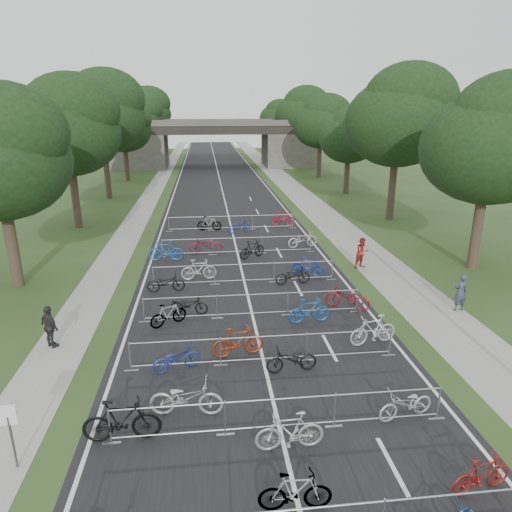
# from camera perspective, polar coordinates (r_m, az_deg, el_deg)

# --- Properties ---
(road) EXTENTS (11.00, 140.00, 0.01)m
(road) POSITION_cam_1_polar(r_m,az_deg,el_deg) (57.57, -4.51, 9.30)
(road) COLOR black
(road) RESTS_ON ground
(sidewalk_right) EXTENTS (3.00, 140.00, 0.01)m
(sidewalk_right) POSITION_cam_1_polar(r_m,az_deg,el_deg) (58.37, 3.47, 9.45)
(sidewalk_right) COLOR gray
(sidewalk_right) RESTS_ON ground
(sidewalk_left) EXTENTS (2.00, 140.00, 0.01)m
(sidewalk_left) POSITION_cam_1_polar(r_m,az_deg,el_deg) (57.81, -12.05, 9.01)
(sidewalk_left) COLOR gray
(sidewalk_left) RESTS_ON ground
(lane_markings) EXTENTS (0.12, 140.00, 0.00)m
(lane_markings) POSITION_cam_1_polar(r_m,az_deg,el_deg) (57.57, -4.51, 9.30)
(lane_markings) COLOR silver
(lane_markings) RESTS_ON ground
(overpass_bridge) EXTENTS (31.00, 8.00, 7.05)m
(overpass_bridge) POSITION_cam_1_polar(r_m,az_deg,el_deg) (72.09, -5.03, 13.85)
(overpass_bridge) COLOR #45443D
(overpass_bridge) RESTS_ON ground
(park_sign) EXTENTS (0.45, 0.06, 1.83)m
(park_sign) POSITION_cam_1_polar(r_m,az_deg,el_deg) (13.27, -28.47, -18.07)
(park_sign) COLOR #4C4C51
(park_sign) RESTS_ON ground
(tree_right_0) EXTENTS (7.17, 7.17, 10.93)m
(tree_right_0) POSITION_cam_1_polar(r_m,az_deg,el_deg) (27.34, 27.53, 12.47)
(tree_right_0) COLOR #33261C
(tree_right_0) RESTS_ON ground
(tree_left_1) EXTENTS (7.56, 7.56, 11.53)m
(tree_left_1) POSITION_cam_1_polar(r_m,az_deg,el_deg) (36.12, -22.44, 14.59)
(tree_left_1) COLOR #33261C
(tree_left_1) RESTS_ON ground
(tree_right_1) EXTENTS (8.18, 8.18, 12.47)m
(tree_right_1) POSITION_cam_1_polar(r_m,az_deg,el_deg) (37.90, 17.59, 16.09)
(tree_right_1) COLOR #33261C
(tree_right_1) RESTS_ON ground
(tree_left_2) EXTENTS (8.40, 8.40, 12.81)m
(tree_left_2) POSITION_cam_1_polar(r_m,az_deg,el_deg) (47.78, -18.68, 16.47)
(tree_left_2) COLOR #33261C
(tree_left_2) RESTS_ON ground
(tree_right_2) EXTENTS (6.16, 6.16, 9.39)m
(tree_right_2) POSITION_cam_1_polar(r_m,az_deg,el_deg) (49.22, 11.71, 14.50)
(tree_right_2) COLOR #33261C
(tree_right_2) RESTS_ON ground
(tree_left_3) EXTENTS (6.72, 6.72, 10.25)m
(tree_left_3) POSITION_cam_1_polar(r_m,az_deg,el_deg) (59.62, -16.16, 15.24)
(tree_left_3) COLOR #33261C
(tree_left_3) RESTS_ON ground
(tree_right_3) EXTENTS (7.17, 7.17, 10.93)m
(tree_right_3) POSITION_cam_1_polar(r_m,az_deg,el_deg) (60.71, 8.23, 16.19)
(tree_right_3) COLOR #33261C
(tree_right_3) RESTS_ON ground
(tree_left_4) EXTENTS (7.56, 7.56, 11.53)m
(tree_left_4) POSITION_cam_1_polar(r_m,az_deg,el_deg) (71.47, -14.65, 16.35)
(tree_left_4) COLOR #33261C
(tree_left_4) RESTS_ON ground
(tree_right_4) EXTENTS (8.18, 8.18, 12.47)m
(tree_right_4) POSITION_cam_1_polar(r_m,az_deg,el_deg) (72.38, 5.82, 17.30)
(tree_right_4) COLOR #33261C
(tree_right_4) RESTS_ON ground
(tree_left_5) EXTENTS (8.40, 8.40, 12.81)m
(tree_left_5) POSITION_cam_1_polar(r_m,az_deg,el_deg) (83.37, -13.55, 17.14)
(tree_left_5) COLOR #33261C
(tree_left_5) RESTS_ON ground
(tree_right_5) EXTENTS (6.16, 6.16, 9.39)m
(tree_right_5) POSITION_cam_1_polar(r_m,az_deg,el_deg) (84.20, 4.02, 16.10)
(tree_right_5) COLOR #33261C
(tree_right_5) RESTS_ON ground
(tree_left_6) EXTENTS (6.72, 6.72, 10.25)m
(tree_left_6) POSITION_cam_1_polar(r_m,az_deg,el_deg) (95.32, -12.63, 16.27)
(tree_left_6) COLOR #33261C
(tree_left_6) RESTS_ON ground
(tree_right_6) EXTENTS (7.17, 7.17, 10.93)m
(tree_right_6) POSITION_cam_1_polar(r_m,az_deg,el_deg) (96.00, 2.71, 16.93)
(tree_right_6) COLOR #33261C
(tree_right_6) RESTS_ON ground
(barrier_row_1) EXTENTS (9.70, 0.08, 1.10)m
(barrier_row_1) POSITION_cam_1_polar(r_m,az_deg,el_deg) (13.36, 3.09, -19.17)
(barrier_row_1) COLOR #9DA0A4
(barrier_row_1) RESTS_ON ground
(barrier_row_2) EXTENTS (9.70, 0.08, 1.10)m
(barrier_row_2) POSITION_cam_1_polar(r_m,az_deg,el_deg) (16.34, 1.00, -11.60)
(barrier_row_2) COLOR #9DA0A4
(barrier_row_2) RESTS_ON ground
(barrier_row_3) EXTENTS (9.70, 0.08, 1.10)m
(barrier_row_3) POSITION_cam_1_polar(r_m,az_deg,el_deg) (19.71, -0.41, -6.18)
(barrier_row_3) COLOR #9DA0A4
(barrier_row_3) RESTS_ON ground
(barrier_row_4) EXTENTS (9.70, 0.08, 1.10)m
(barrier_row_4) POSITION_cam_1_polar(r_m,az_deg,el_deg) (23.40, -1.43, -2.19)
(barrier_row_4) COLOR #9DA0A4
(barrier_row_4) RESTS_ON ground
(barrier_row_5) EXTENTS (9.70, 0.08, 1.10)m
(barrier_row_5) POSITION_cam_1_polar(r_m,az_deg,el_deg) (28.13, -2.32, 1.29)
(barrier_row_5) COLOR #9DA0A4
(barrier_row_5) RESTS_ON ground
(barrier_row_6) EXTENTS (9.70, 0.08, 1.10)m
(barrier_row_6) POSITION_cam_1_polar(r_m,az_deg,el_deg) (33.91, -3.06, 4.18)
(barrier_row_6) COLOR #9DA0A4
(barrier_row_6) RESTS_ON ground
(bike_1) EXTENTS (1.69, 0.54, 1.01)m
(bike_1) POSITION_cam_1_polar(r_m,az_deg,el_deg) (11.41, 4.93, -27.32)
(bike_1) COLOR #9DA0A4
(bike_1) RESTS_ON ground
(bike_3) EXTENTS (1.69, 0.77, 0.98)m
(bike_3) POSITION_cam_1_polar(r_m,az_deg,el_deg) (12.86, 26.37, -23.35)
(bike_3) COLOR maroon
(bike_3) RESTS_ON ground
(bike_4) EXTENTS (2.11, 0.61, 1.26)m
(bike_4) POSITION_cam_1_polar(r_m,az_deg,el_deg) (13.48, -16.45, -19.14)
(bike_4) COLOR black
(bike_4) RESTS_ON ground
(bike_5) EXTENTS (2.22, 0.98, 1.13)m
(bike_5) POSITION_cam_1_polar(r_m,az_deg,el_deg) (14.06, -8.71, -17.12)
(bike_5) COLOR #A5A5AC
(bike_5) RESTS_ON ground
(bike_6) EXTENTS (1.87, 0.59, 1.11)m
(bike_6) POSITION_cam_1_polar(r_m,az_deg,el_deg) (12.80, 4.24, -21.02)
(bike_6) COLOR #A5A5AD
(bike_6) RESTS_ON ground
(bike_7) EXTENTS (1.86, 1.00, 0.93)m
(bike_7) POSITION_cam_1_polar(r_m,az_deg,el_deg) (14.50, 18.25, -17.22)
(bike_7) COLOR #A5A5AD
(bike_7) RESTS_ON ground
(bike_8) EXTENTS (1.77, 1.11, 0.88)m
(bike_8) POSITION_cam_1_polar(r_m,az_deg,el_deg) (16.24, -9.96, -12.53)
(bike_8) COLOR navy
(bike_8) RESTS_ON ground
(bike_9) EXTENTS (1.99, 0.89, 1.15)m
(bike_9) POSITION_cam_1_polar(r_m,az_deg,el_deg) (16.75, -2.30, -10.68)
(bike_9) COLOR maroon
(bike_9) RESTS_ON ground
(bike_10) EXTENTS (1.83, 0.78, 0.93)m
(bike_10) POSITION_cam_1_polar(r_m,az_deg,el_deg) (15.92, 4.49, -12.83)
(bike_10) COLOR black
(bike_10) RESTS_ON ground
(bike_11) EXTENTS (2.03, 0.95, 1.18)m
(bike_11) POSITION_cam_1_polar(r_m,az_deg,el_deg) (18.09, 14.43, -8.96)
(bike_11) COLOR #B7B6BE
(bike_11) RESTS_ON ground
(bike_12) EXTENTS (1.65, 1.25, 0.99)m
(bike_12) POSITION_cam_1_polar(r_m,az_deg,el_deg) (19.33, -10.90, -7.19)
(bike_12) COLOR #9DA0A4
(bike_12) RESTS_ON ground
(bike_13) EXTENTS (1.74, 0.87, 0.87)m
(bike_13) POSITION_cam_1_polar(r_m,az_deg,el_deg) (20.22, -8.38, -6.06)
(bike_13) COLOR black
(bike_13) RESTS_ON ground
(bike_14) EXTENTS (1.84, 0.69, 1.08)m
(bike_14) POSITION_cam_1_polar(r_m,az_deg,el_deg) (19.32, 6.69, -6.84)
(bike_14) COLOR #1A4B8F
(bike_14) RESTS_ON ground
(bike_15) EXTENTS (2.12, 1.58, 1.07)m
(bike_15) POSITION_cam_1_polar(r_m,az_deg,el_deg) (20.86, 11.36, -5.17)
(bike_15) COLOR maroon
(bike_15) RESTS_ON ground
(bike_16) EXTENTS (1.86, 0.73, 0.96)m
(bike_16) POSITION_cam_1_polar(r_m,az_deg,el_deg) (22.78, -11.21, -3.29)
(bike_16) COLOR black
(bike_16) RESTS_ON ground
(bike_17) EXTENTS (1.90, 0.64, 1.12)m
(bike_17) POSITION_cam_1_polar(r_m,az_deg,el_deg) (24.07, -7.16, -1.71)
(bike_17) COLOR #A8A8B0
(bike_17) RESTS_ON ground
(bike_18) EXTENTS (1.86, 0.79, 0.95)m
(bike_18) POSITION_cam_1_polar(r_m,az_deg,el_deg) (23.38, 4.62, -2.45)
(bike_18) COLOR black
(bike_18) RESTS_ON ground
(bike_19) EXTENTS (1.91, 1.37, 1.13)m
(bike_19) POSITION_cam_1_polar(r_m,az_deg,el_deg) (24.42, 6.56, -1.39)
(bike_19) COLOR navy
(bike_19) RESTS_ON ground
(bike_20) EXTENTS (2.10, 0.76, 1.23)m
(bike_20) POSITION_cam_1_polar(r_m,az_deg,el_deg) (27.35, -11.22, 0.62)
(bike_20) COLOR #1D51A0
(bike_20) RESTS_ON ground
(bike_21) EXTENTS (2.14, 0.95, 1.09)m
(bike_21) POSITION_cam_1_polar(r_m,az_deg,el_deg) (28.38, -6.26, 1.35)
(bike_21) COLOR maroon
(bike_21) RESTS_ON ground
(bike_22) EXTENTS (1.81, 1.41, 1.09)m
(bike_22) POSITION_cam_1_polar(r_m,az_deg,el_deg) (27.38, -0.48, 0.84)
(bike_22) COLOR black
(bike_22) RESTS_ON ground
(bike_23) EXTENTS (2.15, 1.21, 1.07)m
(bike_23) POSITION_cam_1_polar(r_m,az_deg,el_deg) (29.71, 5.84, 2.10)
(bike_23) COLOR #BAB9C1
(bike_23) RESTS_ON ground
(bike_25) EXTENTS (1.83, 0.67, 1.08)m
(bike_25) POSITION_cam_1_polar(r_m,az_deg,el_deg) (33.85, -5.85, 4.07)
(bike_25) COLOR #9DA0A4
(bike_25) RESTS_ON ground
(bike_26) EXTENTS (1.88, 1.13, 0.93)m
(bike_26) POSITION_cam_1_polar(r_m,az_deg,el_deg) (33.00, -2.13, 3.67)
(bike_26) COLOR navy
(bike_26) RESTS_ON ground
(bike_27) EXTENTS (1.88, 0.84, 1.09)m
(bike_27) POSITION_cam_1_polar(r_m,az_deg,el_deg) (35.22, 3.39, 4.69)
(bike_27) COLOR maroon
(bike_27) RESTS_ON ground
(pedestrian_a) EXTENTS (0.68, 0.49, 1.73)m
(pedestrian_a) POSITION_cam_1_polar(r_m,az_deg,el_deg) (22.13, 24.19, -4.18)
(pedestrian_a) COLOR #303648
(pedestrian_a) RESTS_ON ground
(pedestrian_b) EXTENTS (1.03, 0.94, 1.74)m
(pedestrian_b) POSITION_cam_1_polar(r_m,az_deg,el_deg) (26.31, 13.14, 0.37)
(pedestrian_b) COLOR maroon
(pedestrian_b) RESTS_ON ground
(pedestrian_c) EXTENTS (1.01, 0.95, 1.68)m
(pedestrian_c) POSITION_cam_1_polar(r_m,az_deg,el_deg) (18.85, -24.38, -8.09)
(pedestrian_c) COLOR #252527
(pedestrian_c) RESTS_ON ground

